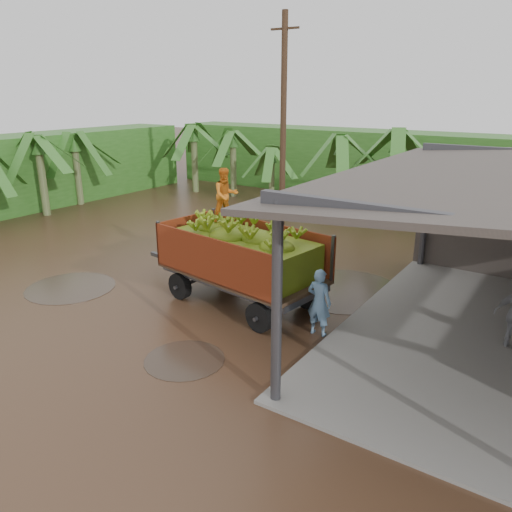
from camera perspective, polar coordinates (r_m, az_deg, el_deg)
The scene contains 7 objects.
ground at distance 15.52m, azimuth -7.27°, elevation -3.33°, with size 100.00×100.00×0.00m, color black.
hedge_north at distance 29.43m, azimuth 10.56°, elevation 10.54°, with size 22.00×3.00×3.60m, color #2D661E.
hedge_west at distance 28.11m, azimuth -24.12°, elevation 8.89°, with size 3.00×18.00×3.60m, color #2D661E.
banana_trailer at distance 13.69m, azimuth -1.69°, elevation 0.04°, with size 6.53×2.88×3.67m.
man_blue at distance 12.19m, azimuth 7.22°, elevation -5.27°, with size 0.62×0.41×1.70m, color #6691BA.
utility_pole at distance 20.22m, azimuth 3.13°, elevation 14.45°, with size 1.20×0.24×8.51m.
banana_plants at distance 23.26m, azimuth -5.00°, elevation 8.92°, with size 24.83×20.57×4.20m.
Camera 1 is at (9.60, -10.77, 5.74)m, focal length 35.00 mm.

